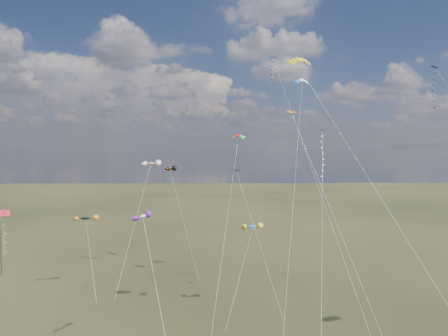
{
  "coord_description": "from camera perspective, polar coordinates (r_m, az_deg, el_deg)",
  "views": [
    {
      "loc": [
        -1.35,
        -38.3,
        22.06
      ],
      "look_at": [
        0.0,
        18.0,
        19.0
      ],
      "focal_mm": 32.0,
      "sensor_mm": 36.0,
      "label": 1
    }
  ],
  "objects": [
    {
      "name": "diamond_black_high",
      "position": [
        61.63,
        28.96,
        8.42
      ],
      "size": [
        13.16,
        19.81,
        33.05
      ],
      "color": "black",
      "rests_on": "ground"
    },
    {
      "name": "parafoil_tricolor",
      "position": [
        60.81,
        1.99,
        4.53
      ],
      "size": [
        5.29,
        16.91,
        24.26
      ],
      "color": "gold",
      "rests_on": "ground"
    },
    {
      "name": "utility_pole_near",
      "position": [
        79.57,
        -29.28,
        -10.35
      ],
      "size": [
        1.4,
        0.2,
        8.0
      ],
      "color": "black",
      "rests_on": "ground"
    },
    {
      "name": "diamond_navy_tall",
      "position": [
        64.79,
        7.76,
        11.45
      ],
      "size": [
        7.59,
        28.92,
        36.85
      ],
      "color": "#091544",
      "rests_on": "ground"
    },
    {
      "name": "novelty_black_orange",
      "position": [
        64.17,
        -19.13,
        -6.83
      ],
      "size": [
        4.67,
        6.17,
        11.7
      ],
      "color": "black",
      "rests_on": "ground"
    },
    {
      "name": "diamond_orange_center",
      "position": [
        43.13,
        13.21,
        -1.13
      ],
      "size": [
        8.29,
        14.76,
        26.16
      ],
      "color": "orange",
      "rests_on": "ground"
    },
    {
      "name": "novelty_blue_yellow",
      "position": [
        53.19,
        4.09,
        -8.39
      ],
      "size": [
        5.07,
        6.87,
        11.98
      ],
      "color": "#1265B4",
      "rests_on": "ground"
    },
    {
      "name": "novelty_white_purple",
      "position": [
        41.48,
        -11.46,
        -6.9
      ],
      "size": [
        5.09,
        9.34,
        15.36
      ],
      "color": "silver",
      "rests_on": "ground"
    },
    {
      "name": "diamond_navy_right",
      "position": [
        52.43,
        13.88,
        0.87
      ],
      "size": [
        4.54,
        16.05,
        24.3
      ],
      "color": "#080F43",
      "rests_on": "ground"
    },
    {
      "name": "novelty_redwhite_stripe",
      "position": [
        70.06,
        -10.46,
        0.6
      ],
      "size": [
        5.09,
        14.47,
        19.73
      ],
      "color": "red",
      "rests_on": "ground"
    },
    {
      "name": "diamond_black_mid",
      "position": [
        56.73,
        3.37,
        -5.35
      ],
      "size": [
        6.07,
        11.11,
        18.75
      ],
      "color": "black",
      "rests_on": "ground"
    },
    {
      "name": "parafoil_blue_white",
      "position": [
        61.22,
        11.07,
        11.94
      ],
      "size": [
        6.7,
        17.88,
        32.38
      ],
      "color": "blue",
      "rests_on": "ground"
    },
    {
      "name": "parafoil_yellow",
      "position": [
        45.43,
        10.99,
        14.76
      ],
      "size": [
        13.38,
        23.47,
        32.11
      ],
      "color": "gold",
      "rests_on": "ground"
    },
    {
      "name": "novelty_orange_black",
      "position": [
        73.24,
        -7.68,
        -0.13
      ],
      "size": [
        6.84,
        9.64,
        18.56
      ],
      "color": "#BF4F09",
      "rests_on": "ground"
    }
  ]
}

